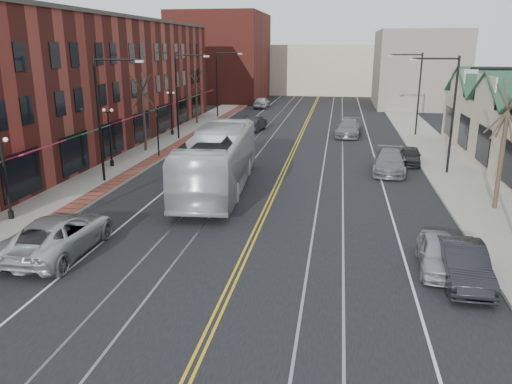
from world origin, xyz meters
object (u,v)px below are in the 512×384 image
(parked_car_b, at_px, (463,264))
(parked_car_d, at_px, (410,156))
(parked_suv, at_px, (59,235))
(parked_car_a, at_px, (439,254))
(parked_car_c, at_px, (390,162))
(transit_bus, at_px, (218,160))

(parked_car_b, height_order, parked_car_d, parked_car_b)
(parked_suv, relative_size, parked_car_d, 1.58)
(parked_suv, height_order, parked_car_d, parked_suv)
(parked_car_a, distance_m, parked_car_d, 19.38)
(parked_car_c, bearing_deg, parked_car_d, 63.56)
(parked_suv, distance_m, parked_car_b, 16.77)
(parked_suv, relative_size, parked_car_a, 1.53)
(transit_bus, relative_size, parked_car_b, 3.04)
(parked_car_a, height_order, parked_car_b, parked_car_b)
(transit_bus, distance_m, parked_car_b, 16.53)
(transit_bus, relative_size, parked_car_a, 3.41)
(parked_car_d, bearing_deg, transit_bus, -136.81)
(parked_car_a, bearing_deg, parked_car_d, 89.88)
(parked_car_b, relative_size, parked_car_c, 0.82)
(parked_suv, relative_size, parked_car_c, 1.12)
(transit_bus, xyz_separation_m, parked_car_d, (12.85, 9.29, -1.25))
(parked_car_b, bearing_deg, parked_suv, -178.87)
(transit_bus, xyz_separation_m, parked_car_c, (11.05, 6.35, -1.12))
(parked_car_a, bearing_deg, parked_suv, -172.99)
(parked_car_b, xyz_separation_m, parked_car_c, (-1.21, 17.37, 0.05))
(parked_car_c, relative_size, parked_car_d, 1.41)
(parked_car_c, bearing_deg, parked_car_b, -80.92)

